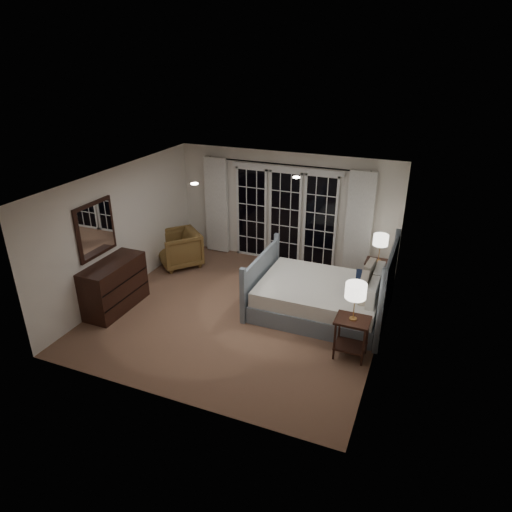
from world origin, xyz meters
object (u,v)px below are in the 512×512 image
at_px(nightstand_left, 352,332).
at_px(armchair, 179,249).
at_px(dresser, 114,286).
at_px(bed, 323,296).
at_px(lamp_left, 356,291).
at_px(nightstand_right, 377,271).
at_px(lamp_right, 381,240).

relative_size(nightstand_left, armchair, 0.78).
bearing_deg(nightstand_left, dresser, -177.84).
relative_size(bed, lamp_left, 3.86).
xyz_separation_m(nightstand_left, armchair, (-4.25, 1.92, -0.06)).
relative_size(armchair, dresser, 0.66).
relative_size(bed, nightstand_left, 3.47).
height_order(nightstand_right, lamp_right, lamp_right).
distance_m(lamp_right, armchair, 4.36).
distance_m(nightstand_right, lamp_right, 0.67).
distance_m(nightstand_left, lamp_right, 2.48).
bearing_deg(nightstand_left, armchair, 155.68).
bearing_deg(nightstand_right, dresser, -149.77).
relative_size(nightstand_right, dresser, 0.48).
distance_m(nightstand_left, armchair, 4.66).
relative_size(nightstand_left, lamp_left, 1.11).
relative_size(lamp_left, armchair, 0.70).
relative_size(lamp_right, armchair, 0.65).
bearing_deg(nightstand_left, lamp_left, 180.00).
relative_size(nightstand_right, lamp_left, 1.02).
xyz_separation_m(lamp_left, armchair, (-4.25, 1.92, -0.78)).
height_order(bed, nightstand_left, bed).
xyz_separation_m(nightstand_right, dresser, (-4.41, -2.57, 0.05)).
bearing_deg(nightstand_left, nightstand_right, 89.28).
xyz_separation_m(lamp_right, dresser, (-4.41, -2.57, -0.61)).
bearing_deg(bed, armchair, 167.15).
xyz_separation_m(nightstand_right, lamp_left, (-0.03, -2.40, 0.76)).
relative_size(lamp_left, dresser, 0.47).
bearing_deg(armchair, lamp_right, 47.59).
bearing_deg(lamp_left, lamp_right, 89.28).
bearing_deg(nightstand_left, bed, 123.35).
bearing_deg(lamp_left, nightstand_right, 89.28).
xyz_separation_m(bed, nightstand_right, (0.77, 1.28, 0.07)).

